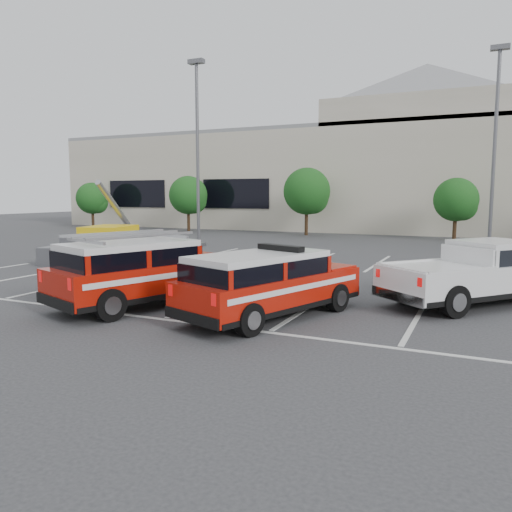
% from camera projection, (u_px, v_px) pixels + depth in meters
% --- Properties ---
extents(ground, '(120.00, 120.00, 0.00)m').
position_uv_depth(ground, '(221.00, 297.00, 14.25)').
color(ground, '#313133').
rests_on(ground, ground).
extents(stall_markings, '(23.00, 15.00, 0.01)m').
position_uv_depth(stall_markings, '(280.00, 274.00, 18.30)').
color(stall_markings, silver).
rests_on(stall_markings, ground).
extents(convention_building, '(60.00, 16.99, 13.20)m').
position_uv_depth(convention_building, '(403.00, 173.00, 42.33)').
color(convention_building, beige).
rests_on(convention_building, ground).
extents(tree_far_left, '(2.77, 2.77, 3.99)m').
position_uv_depth(tree_far_left, '(93.00, 199.00, 44.15)').
color(tree_far_left, '#3F2B19').
rests_on(tree_far_left, ground).
extents(tree_left, '(3.07, 3.07, 4.42)m').
position_uv_depth(tree_left, '(189.00, 197.00, 39.97)').
color(tree_left, '#3F2B19').
rests_on(tree_left, ground).
extents(tree_mid_left, '(3.37, 3.37, 4.85)m').
position_uv_depth(tree_mid_left, '(308.00, 193.00, 35.79)').
color(tree_mid_left, '#3F2B19').
rests_on(tree_mid_left, ground).
extents(tree_mid_right, '(2.77, 2.77, 3.99)m').
position_uv_depth(tree_mid_right, '(457.00, 201.00, 31.71)').
color(tree_mid_right, '#3F2B19').
rests_on(tree_mid_right, ground).
extents(light_pole_left, '(0.90, 0.60, 10.24)m').
position_uv_depth(light_pole_left, '(198.00, 154.00, 27.75)').
color(light_pole_left, '#59595E').
rests_on(light_pole_left, ground).
extents(light_pole_mid, '(0.90, 0.60, 10.24)m').
position_uv_depth(light_pole_mid, '(494.00, 149.00, 25.14)').
color(light_pole_mid, '#59595E').
rests_on(light_pole_mid, ground).
extents(fire_chief_suv, '(3.29, 5.15, 1.70)m').
position_uv_depth(fire_chief_suv, '(269.00, 288.00, 11.82)').
color(fire_chief_suv, '#A81408').
rests_on(fire_chief_suv, ground).
extents(white_pickup, '(5.02, 5.39, 1.68)m').
position_uv_depth(white_pickup, '(481.00, 279.00, 13.29)').
color(white_pickup, silver).
rests_on(white_pickup, ground).
extents(ladder_suv, '(3.46, 5.27, 1.93)m').
position_uv_depth(ladder_suv, '(143.00, 276.00, 13.09)').
color(ladder_suv, '#A81408').
rests_on(ladder_suv, ground).
extents(utility_rig, '(3.67, 4.63, 3.53)m').
position_uv_depth(utility_rig, '(106.00, 246.00, 21.65)').
color(utility_rig, '#59595E').
rests_on(utility_rig, ground).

